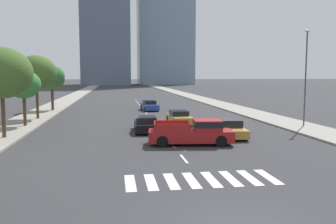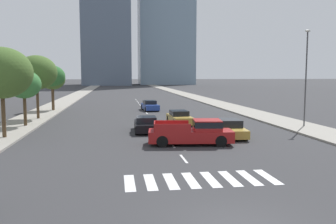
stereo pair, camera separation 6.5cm
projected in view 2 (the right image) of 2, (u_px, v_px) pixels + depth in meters
sidewalk_east at (254, 114)px, 42.02m from camera, size 4.00×260.00×0.15m
sidewalk_west at (34, 117)px, 38.39m from camera, size 4.00×260.00×0.15m
crosswalk_near at (201, 180)px, 15.68m from camera, size 6.75×2.43×0.01m
lane_divider_center at (147, 113)px, 43.23m from camera, size 0.14×50.00×0.01m
pickup_truck at (195, 132)px, 23.60m from camera, size 5.79×2.61×1.67m
sedan_gold_0 at (230, 129)px, 26.74m from camera, size 2.25×4.76×1.29m
sedan_gold_1 at (179, 118)px, 33.52m from camera, size 1.96×4.58×1.28m
sedan_blue_2 at (150, 106)px, 46.56m from camera, size 2.14×4.57×1.30m
sedan_black_3 at (146, 125)px, 29.02m from camera, size 1.95×4.44×1.26m
street_lamp_east at (306, 71)px, 30.89m from camera, size 0.50×0.24×8.41m
street_tree_nearest at (1, 73)px, 25.15m from camera, size 4.34×4.34×6.50m
street_tree_second at (24, 85)px, 31.21m from camera, size 2.97×2.97×4.94m
street_tree_third at (37, 73)px, 36.28m from camera, size 4.15×4.15×6.53m
street_tree_fourth at (53, 79)px, 45.39m from camera, size 3.20×3.20×5.35m
street_tree_fifth at (52, 77)px, 44.94m from camera, size 3.31×3.31×5.73m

